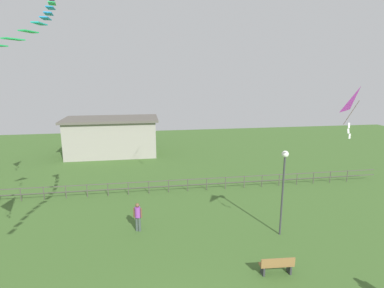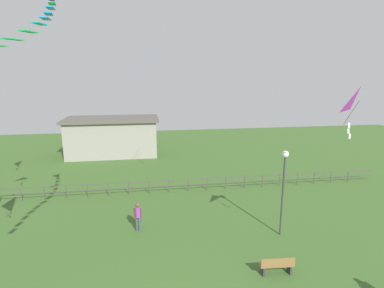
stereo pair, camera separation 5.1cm
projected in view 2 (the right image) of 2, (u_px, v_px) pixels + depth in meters
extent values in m
cylinder|color=#38383D|center=(282.00, 197.00, 16.35)|extent=(0.10, 0.10, 4.41)
sphere|color=white|center=(285.00, 154.00, 15.83)|extent=(0.36, 0.36, 0.36)
cube|color=olive|center=(276.00, 265.00, 13.42)|extent=(1.52, 0.50, 0.06)
cube|color=olive|center=(278.00, 263.00, 13.19)|extent=(1.50, 0.16, 0.36)
cube|color=#333338|center=(263.00, 270.00, 13.41)|extent=(0.08, 0.36, 0.45)
cube|color=#333338|center=(289.00, 268.00, 13.52)|extent=(0.08, 0.36, 0.45)
cylinder|color=#3F4C47|center=(137.00, 224.00, 17.14)|extent=(0.14, 0.14, 0.84)
cylinder|color=#3F4C47|center=(140.00, 224.00, 17.12)|extent=(0.14, 0.14, 0.84)
cylinder|color=purple|center=(138.00, 212.00, 16.97)|extent=(0.31, 0.31, 0.60)
sphere|color=brown|center=(137.00, 205.00, 16.88)|extent=(0.23, 0.23, 0.23)
cylinder|color=brown|center=(134.00, 212.00, 17.01)|extent=(0.09, 0.09, 0.56)
cylinder|color=brown|center=(141.00, 213.00, 16.95)|extent=(0.09, 0.09, 0.56)
pyramid|color=#B22DB2|center=(360.00, 100.00, 11.31)|extent=(1.08, 1.02, 0.96)
cylinder|color=#4C381E|center=(351.00, 113.00, 11.57)|extent=(0.32, 0.38, 0.96)
cube|color=white|center=(349.00, 125.00, 11.64)|extent=(0.08, 0.04, 0.20)
cube|color=white|center=(348.00, 131.00, 11.69)|extent=(0.12, 0.01, 0.21)
cube|color=white|center=(350.00, 136.00, 11.82)|extent=(0.09, 0.02, 0.20)
cube|color=#1EB759|center=(52.00, 3.00, 10.91)|extent=(0.34, 0.59, 0.03)
cube|color=#198CD1|center=(50.00, 8.00, 10.45)|extent=(0.28, 0.57, 0.03)
cube|color=#198CD1|center=(48.00, 14.00, 9.99)|extent=(0.31, 0.58, 0.03)
cube|color=#198CD1|center=(45.00, 18.00, 9.52)|extent=(0.26, 0.56, 0.03)
cube|color=#19B2B2|center=(39.00, 24.00, 9.04)|extent=(0.34, 0.59, 0.03)
cube|color=#1EB759|center=(28.00, 32.00, 8.57)|extent=(0.43, 0.60, 0.03)
cube|color=#1EB759|center=(13.00, 39.00, 8.12)|extent=(0.49, 0.60, 0.03)
cylinder|color=#4C4742|center=(21.00, 194.00, 21.23)|extent=(0.06, 0.06, 0.95)
cylinder|color=#4C4742|center=(44.00, 193.00, 21.46)|extent=(0.06, 0.06, 0.95)
cylinder|color=#4C4742|center=(66.00, 192.00, 21.68)|extent=(0.06, 0.06, 0.95)
cylinder|color=#4C4742|center=(88.00, 191.00, 21.90)|extent=(0.06, 0.06, 0.95)
cylinder|color=#4C4742|center=(108.00, 189.00, 22.12)|extent=(0.06, 0.06, 0.95)
cylinder|color=#4C4742|center=(129.00, 188.00, 22.34)|extent=(0.06, 0.06, 0.95)
cylinder|color=#4C4742|center=(149.00, 187.00, 22.56)|extent=(0.06, 0.06, 0.95)
cylinder|color=#4C4742|center=(169.00, 186.00, 22.79)|extent=(0.06, 0.06, 0.95)
cylinder|color=#4C4742|center=(188.00, 185.00, 23.00)|extent=(0.06, 0.06, 0.95)
cylinder|color=#4C4742|center=(207.00, 184.00, 23.22)|extent=(0.06, 0.06, 0.95)
cylinder|color=#4C4742|center=(226.00, 183.00, 23.45)|extent=(0.06, 0.06, 0.95)
cylinder|color=#4C4742|center=(245.00, 182.00, 23.67)|extent=(0.06, 0.06, 0.95)
cylinder|color=#4C4742|center=(262.00, 181.00, 23.89)|extent=(0.06, 0.06, 0.95)
cylinder|color=#4C4742|center=(280.00, 180.00, 24.11)|extent=(0.06, 0.06, 0.95)
cylinder|color=#4C4742|center=(297.00, 179.00, 24.33)|extent=(0.06, 0.06, 0.95)
cylinder|color=#4C4742|center=(314.00, 178.00, 24.55)|extent=(0.06, 0.06, 0.95)
cylinder|color=#4C4742|center=(331.00, 177.00, 24.77)|extent=(0.06, 0.06, 0.95)
cylinder|color=#4C4742|center=(348.00, 176.00, 25.00)|extent=(0.06, 0.06, 0.95)
cube|color=#4C4742|center=(156.00, 181.00, 22.54)|extent=(36.00, 0.05, 0.05)
cube|color=#4C4742|center=(156.00, 187.00, 22.64)|extent=(36.00, 0.05, 0.05)
cube|color=gray|center=(113.00, 138.00, 33.26)|extent=(9.27, 4.66, 3.80)
cube|color=#59544C|center=(112.00, 119.00, 32.81)|extent=(9.87, 5.26, 0.24)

